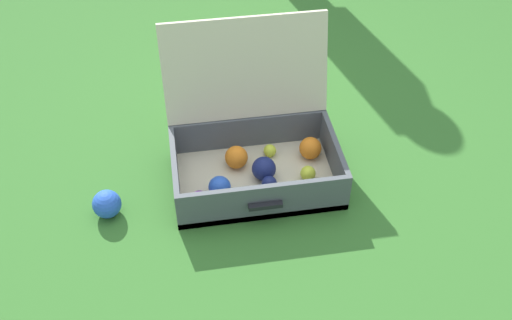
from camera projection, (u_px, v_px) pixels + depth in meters
ground_plane at (252, 184)px, 2.08m from camera, size 16.00×16.00×0.00m
open_suitcase at (254, 147)px, 2.05m from camera, size 0.56×0.48×0.50m
stray_ball_on_grass at (107, 204)px, 1.95m from camera, size 0.09×0.09×0.09m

